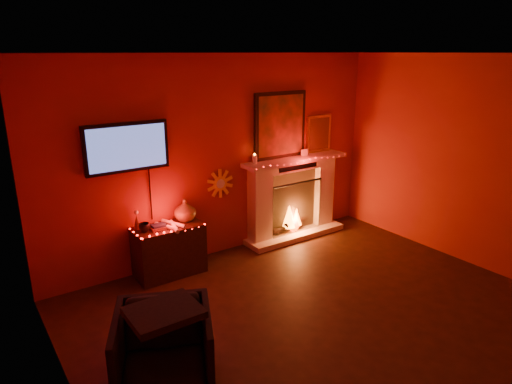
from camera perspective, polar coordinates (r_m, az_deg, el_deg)
room at (r=4.27m, az=13.07°, el=-1.95°), size 5.00×5.00×5.00m
fireplace at (r=6.86m, az=4.55°, el=0.25°), size 1.72×0.40×2.18m
tv at (r=5.52m, az=-15.82°, el=5.37°), size 1.00×0.07×1.24m
sunburst_clock at (r=6.20m, az=-4.50°, el=1.06°), size 0.40×0.03×0.40m
console_table at (r=5.86m, az=-10.68°, el=-6.66°), size 0.85×0.51×0.94m
armchair at (r=4.03m, az=-11.40°, el=-18.99°), size 1.04×1.05×0.73m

